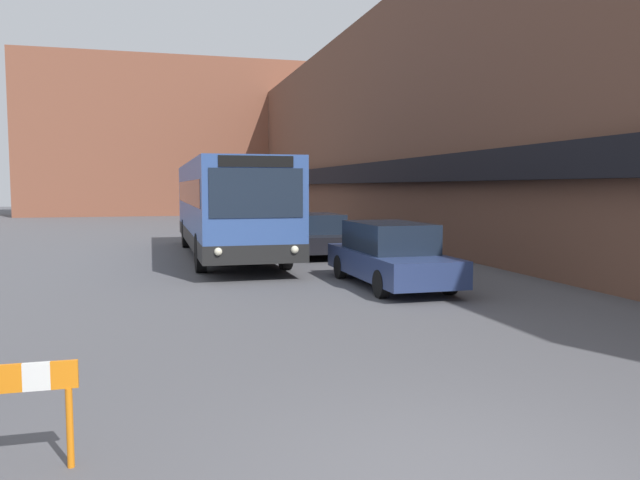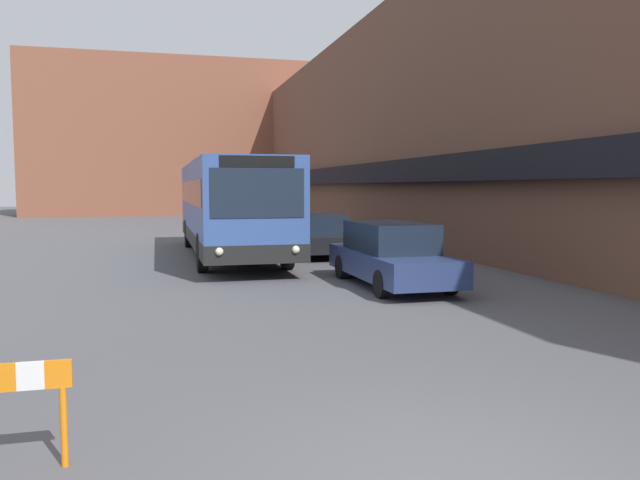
% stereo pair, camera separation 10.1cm
% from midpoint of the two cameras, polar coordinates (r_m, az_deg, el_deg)
% --- Properties ---
extents(building_row_right, '(5.50, 60.00, 10.53)m').
position_cam_midpoint_polar(building_row_right, '(31.07, 8.89, 10.04)').
color(building_row_right, brown).
rests_on(building_row_right, ground_plane).
extents(building_backdrop_far, '(26.00, 8.00, 13.32)m').
position_cam_midpoint_polar(building_backdrop_far, '(57.73, -12.48, 8.97)').
color(building_backdrop_far, brown).
rests_on(building_backdrop_far, ground_plane).
extents(city_bus, '(2.73, 12.53, 3.23)m').
position_cam_midpoint_polar(city_bus, '(21.77, -8.14, 3.12)').
color(city_bus, '#335193').
rests_on(city_bus, ground_plane).
extents(parked_car_front, '(1.82, 4.88, 1.55)m').
position_cam_midpoint_polar(parked_car_front, '(15.30, 6.68, -1.34)').
color(parked_car_front, navy).
rests_on(parked_car_front, ground_plane).
extents(parked_car_middle, '(1.87, 4.64, 1.47)m').
position_cam_midpoint_polar(parked_car_middle, '(22.07, -0.08, 0.51)').
color(parked_car_middle, black).
rests_on(parked_car_middle, ground_plane).
extents(parked_car_back, '(1.92, 4.27, 1.42)m').
position_cam_midpoint_polar(parked_car_back, '(29.05, -3.65, 1.50)').
color(parked_car_back, navy).
rests_on(parked_car_back, ground_plane).
extents(construction_barricade, '(1.10, 0.06, 0.94)m').
position_cam_midpoint_polar(construction_barricade, '(5.97, -26.57, -12.60)').
color(construction_barricade, orange).
rests_on(construction_barricade, ground_plane).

